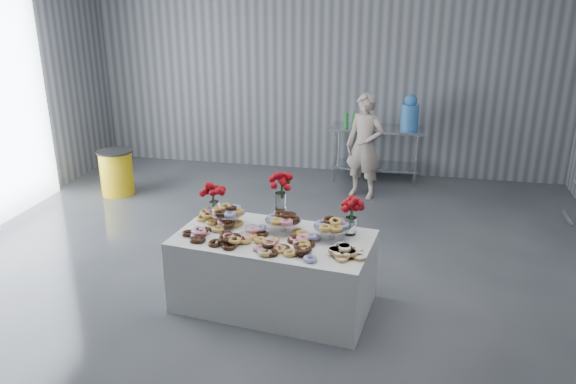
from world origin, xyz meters
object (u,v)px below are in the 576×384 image
(display_table, at_px, (274,271))
(trash_barrel, at_px, (117,172))
(water_jug, at_px, (410,113))
(person, at_px, (365,146))
(prep_table, at_px, (376,144))

(display_table, bearing_deg, trash_barrel, 139.75)
(water_jug, xyz_separation_m, person, (-0.63, -0.83, -0.35))
(water_jug, distance_m, trash_barrel, 4.69)
(display_table, relative_size, prep_table, 1.27)
(water_jug, relative_size, person, 0.35)
(prep_table, bearing_deg, water_jug, -0.00)
(display_table, xyz_separation_m, prep_table, (0.73, 4.17, 0.24))
(water_jug, bearing_deg, display_table, -106.49)
(prep_table, height_order, person, person)
(display_table, distance_m, prep_table, 4.24)
(prep_table, relative_size, person, 0.94)
(person, distance_m, trash_barrel, 3.83)
(water_jug, height_order, trash_barrel, water_jug)
(person, bearing_deg, water_jug, 72.74)
(prep_table, bearing_deg, person, -99.11)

